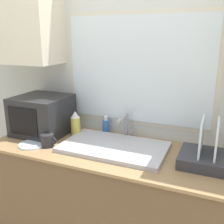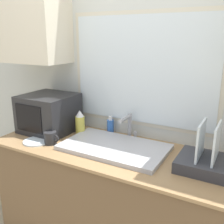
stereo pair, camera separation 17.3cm
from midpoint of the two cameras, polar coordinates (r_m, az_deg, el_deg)
countertop at (r=2.06m, az=-0.56°, el=-19.72°), size 1.91×0.66×0.89m
wall_back at (r=1.96m, az=2.94°, el=9.49°), size 6.00×0.38×2.60m
sink_basin at (r=1.85m, az=-2.28°, el=-7.67°), size 0.73×0.43×0.03m
faucet at (r=2.00m, az=0.49°, el=-2.64°), size 0.08×0.18×0.19m
microwave at (r=2.20m, az=-17.11°, el=-0.66°), size 0.40×0.39×0.31m
dish_rack at (r=1.69m, az=17.24°, el=-9.27°), size 0.33×0.29×0.29m
spray_bottle at (r=2.10m, az=-10.30°, el=-2.59°), size 0.07×0.07×0.20m
soap_bottle at (r=2.12m, az=-3.65°, el=-3.10°), size 0.06×0.06×0.15m
mug_near_sink at (r=1.96m, az=-16.34°, el=-5.99°), size 0.12×0.09×0.09m
small_plate at (r=2.02m, az=-19.34°, el=-6.74°), size 0.20×0.20×0.01m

